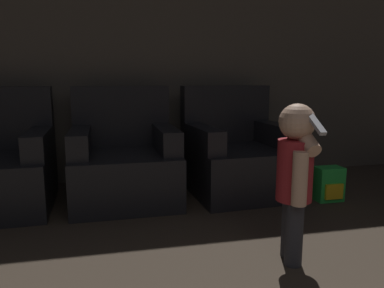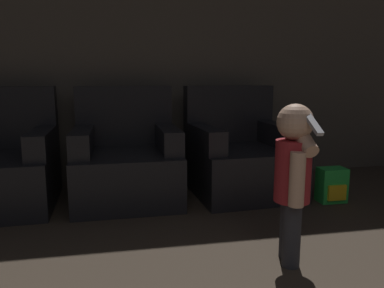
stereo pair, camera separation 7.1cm
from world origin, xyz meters
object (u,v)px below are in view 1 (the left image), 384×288
object	(u,v)px
person_toddler	(296,171)
toy_backpack	(329,184)
armchair_middle	(124,162)
armchair_right	(237,157)

from	to	relation	value
person_toddler	toy_backpack	bearing A→B (deg)	154.23
armchair_middle	toy_backpack	bearing A→B (deg)	-15.30
armchair_middle	armchair_right	distance (m)	1.03
armchair_middle	toy_backpack	distance (m)	1.77
armchair_middle	toy_backpack	xyz separation A→B (m)	(1.70, -0.45, -0.18)
armchair_right	toy_backpack	bearing A→B (deg)	-37.58
armchair_right	toy_backpack	xyz separation A→B (m)	(0.67, -0.45, -0.18)
person_toddler	toy_backpack	distance (m)	1.30
armchair_middle	person_toddler	distance (m)	1.64
armchair_right	armchair_middle	bearing A→B (deg)	176.09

